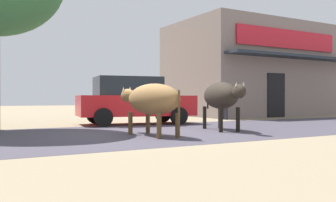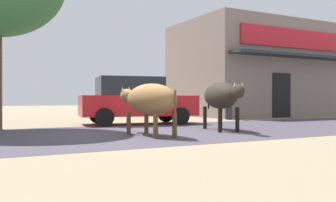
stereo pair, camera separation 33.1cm
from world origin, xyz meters
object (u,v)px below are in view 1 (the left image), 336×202
cow_near_brown (152,100)px  pedestrian_by_shop (225,99)px  parked_hatchback_car (133,100)px  cow_far_dark (221,96)px

cow_near_brown → pedestrian_by_shop: pedestrian_by_shop is taller
parked_hatchback_car → pedestrian_by_shop: (4.57, 0.69, 0.04)m
cow_near_brown → cow_far_dark: bearing=8.7°
parked_hatchback_car → pedestrian_by_shop: bearing=8.6°
parked_hatchback_car → cow_far_dark: (1.09, -3.55, 0.13)m
pedestrian_by_shop → cow_near_brown: bearing=-141.9°
parked_hatchback_car → pedestrian_by_shop: size_ratio=2.76×
parked_hatchback_car → cow_far_dark: size_ratio=1.69×
cow_far_dark → pedestrian_by_shop: size_ratio=1.64×
cow_far_dark → pedestrian_by_shop: pedestrian_by_shop is taller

